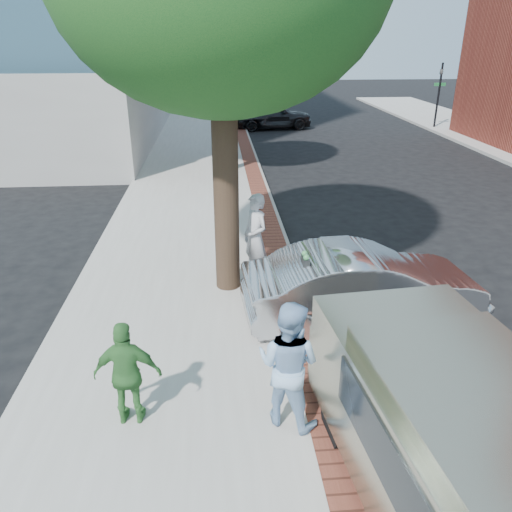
{
  "coord_description": "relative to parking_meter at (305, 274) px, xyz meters",
  "views": [
    {
      "loc": [
        -0.78,
        -7.93,
        5.18
      ],
      "look_at": [
        -0.05,
        1.07,
        1.2
      ],
      "focal_mm": 35.0,
      "sensor_mm": 36.0,
      "label": 1
    }
  ],
  "objects": [
    {
      "name": "person_green",
      "position": [
        -2.85,
        -2.4,
        -0.26
      ],
      "size": [
        0.95,
        0.43,
        1.59
      ],
      "primitive_type": "imported",
      "rotation": [
        0.0,
        0.0,
        3.09
      ],
      "color": "#3B7C38",
      "rests_on": "sidewalk"
    },
    {
      "name": "signal_near",
      "position": [
        0.13,
        21.81,
        1.05
      ],
      "size": [
        0.7,
        0.15,
        3.8
      ],
      "color": "black",
      "rests_on": "ground"
    },
    {
      "name": "person_gray",
      "position": [
        -0.74,
        2.06,
        -0.07
      ],
      "size": [
        0.76,
        0.85,
        1.96
      ],
      "primitive_type": "imported",
      "rotation": [
        0.0,
        0.0,
        -1.05
      ],
      "color": "#B8B8BD",
      "rests_on": "sidewalk"
    },
    {
      "name": "person_officer",
      "position": [
        -0.66,
        -2.55,
        -0.11
      ],
      "size": [
        1.16,
        1.09,
        1.89
      ],
      "primitive_type": "imported",
      "rotation": [
        0.0,
        0.0,
        2.58
      ],
      "color": "#92B9E1",
      "rests_on": "sidewalk"
    },
    {
      "name": "bg_car",
      "position": [
        1.83,
        22.77,
        -0.37
      ],
      "size": [
        5.1,
        2.52,
        1.67
      ],
      "primitive_type": "imported",
      "rotation": [
        0.0,
        0.0,
        1.69
      ],
      "color": "black",
      "rests_on": "ground"
    },
    {
      "name": "brick_strip",
      "position": [
        -0.07,
        7.81,
        -1.05
      ],
      "size": [
        0.6,
        60.0,
        0.01
      ],
      "primitive_type": "cube",
      "color": "brown",
      "rests_on": "sidewalk"
    },
    {
      "name": "ground",
      "position": [
        -0.77,
        -0.19,
        -1.21
      ],
      "size": [
        120.0,
        120.0,
        0.0
      ],
      "primitive_type": "plane",
      "color": "black",
      "rests_on": "ground"
    },
    {
      "name": "curb",
      "position": [
        0.28,
        7.81,
        -1.13
      ],
      "size": [
        0.1,
        60.0,
        0.15
      ],
      "primitive_type": "cube",
      "color": "gray",
      "rests_on": "ground"
    },
    {
      "name": "signal_far",
      "position": [
        11.73,
        21.81,
        1.05
      ],
      "size": [
        0.7,
        0.15,
        3.8
      ],
      "color": "black",
      "rests_on": "ground"
    },
    {
      "name": "sedan_silver",
      "position": [
        1.21,
        0.26,
        -0.45
      ],
      "size": [
        4.72,
        1.95,
        1.52
      ],
      "primitive_type": "imported",
      "rotation": [
        0.0,
        0.0,
        1.65
      ],
      "color": "#B5B7BC",
      "rests_on": "ground"
    },
    {
      "name": "van",
      "position": [
        1.02,
        -4.31,
        -0.11
      ],
      "size": [
        2.56,
        5.57,
        2.0
      ],
      "rotation": [
        0.0,
        0.0,
        0.1
      ],
      "color": "gray",
      "rests_on": "ground"
    },
    {
      "name": "parking_meter",
      "position": [
        0.0,
        0.0,
        0.0
      ],
      "size": [
        0.12,
        0.32,
        1.47
      ],
      "color": "gray",
      "rests_on": "sidewalk"
    },
    {
      "name": "tree_far",
      "position": [
        -1.27,
        11.81,
        4.09
      ],
      "size": [
        4.8,
        4.8,
        7.14
      ],
      "color": "black",
      "rests_on": "sidewalk"
    },
    {
      "name": "sidewalk",
      "position": [
        -2.27,
        7.81,
        -1.13
      ],
      "size": [
        5.0,
        60.0,
        0.15
      ],
      "primitive_type": "cube",
      "color": "#9E9991",
      "rests_on": "ground"
    }
  ]
}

